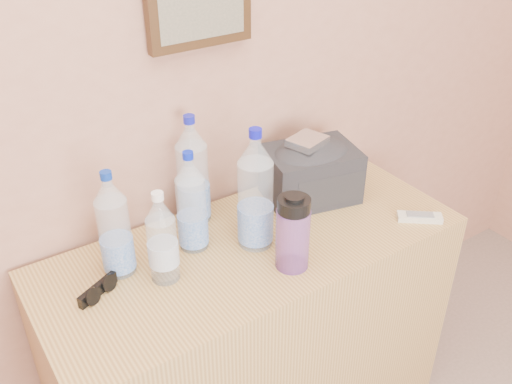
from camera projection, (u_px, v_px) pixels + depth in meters
dresser at (254, 340)px, 1.83m from camera, size 1.23×0.51×0.77m
pet_large_a at (191, 206)px, 1.55m from camera, size 0.08×0.08×0.30m
pet_large_b at (114, 229)px, 1.46m from camera, size 0.08×0.08×0.30m
pet_large_c at (193, 175)px, 1.66m from camera, size 0.09×0.09×0.34m
pet_large_d at (255, 196)px, 1.55m from camera, size 0.10×0.10×0.36m
pet_small at (162, 242)px, 1.44m from camera, size 0.08×0.08×0.26m
nalgene_bottle at (293, 232)px, 1.49m from camera, size 0.09×0.09×0.22m
sunglasses at (98, 290)px, 1.44m from camera, size 0.13×0.10×0.03m
ac_remote at (420, 217)px, 1.72m from camera, size 0.13×0.12×0.02m
toiletry_bag at (311, 171)px, 1.79m from camera, size 0.32×0.26×0.19m
foil_packet at (307, 141)px, 1.73m from camera, size 0.13×0.12×0.02m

